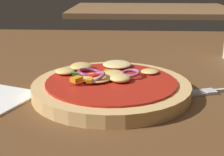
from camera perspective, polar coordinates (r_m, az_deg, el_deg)
name	(u,v)px	position (r m, az deg, el deg)	size (l,w,h in m)	color
dining_table	(134,94)	(0.54, 3.93, -2.88)	(1.18, 1.10, 0.03)	brown
pizza	(111,86)	(0.50, -0.26, -1.46)	(0.24, 0.24, 0.04)	tan
background_table	(151,10)	(1.81, 6.85, 11.76)	(0.86, 0.57, 0.03)	brown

